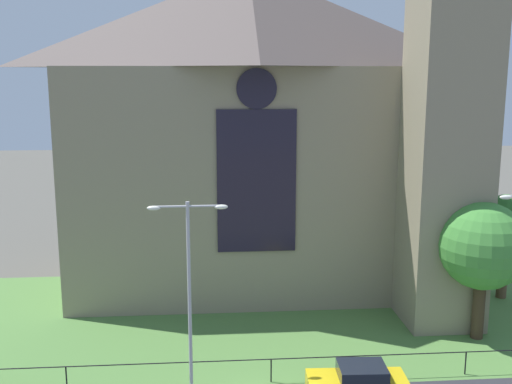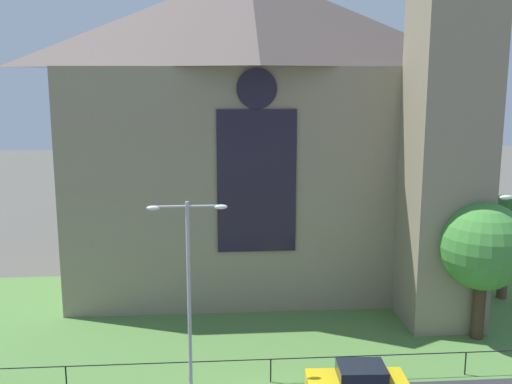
% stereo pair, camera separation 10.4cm
% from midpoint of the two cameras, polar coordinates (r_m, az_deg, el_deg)
% --- Properties ---
extents(ground, '(160.00, 160.00, 0.00)m').
position_cam_midpoint_polar(ground, '(35.26, -0.61, -11.63)').
color(ground, '#56544C').
extents(grass_verge, '(120.00, 20.00, 0.01)m').
position_cam_midpoint_polar(grass_verge, '(33.42, -0.37, -12.95)').
color(grass_verge, '#517F3D').
rests_on(grass_verge, ground).
extents(church_building, '(23.20, 16.20, 26.00)m').
position_cam_midpoint_polar(church_building, '(38.80, 0.47, 6.13)').
color(church_building, gray).
rests_on(church_building, ground).
extents(iron_railing, '(35.93, 0.07, 1.13)m').
position_cam_midpoint_polar(iron_railing, '(28.08, 1.32, -15.62)').
color(iron_railing, black).
rests_on(iron_railing, ground).
extents(tree_right_near, '(4.49, 4.49, 7.24)m').
position_cam_midpoint_polar(tree_right_near, '(33.07, 20.44, -4.83)').
color(tree_right_near, '#423021').
rests_on(tree_right_near, ground).
extents(tree_right_far, '(3.67, 3.67, 6.47)m').
position_cam_midpoint_polar(tree_right_far, '(39.76, 22.38, -2.94)').
color(tree_right_far, brown).
rests_on(tree_right_far, ground).
extents(streetlamp_near, '(3.37, 0.26, 8.36)m').
position_cam_midpoint_polar(streetlamp_near, '(26.22, -6.43, -7.44)').
color(streetlamp_near, '#B2B2B7').
rests_on(streetlamp_near, ground).
extents(parked_car_yellow, '(4.27, 2.17, 1.51)m').
position_cam_midpoint_polar(parked_car_yellow, '(27.28, 9.45, -17.20)').
color(parked_car_yellow, gold).
rests_on(parked_car_yellow, ground).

